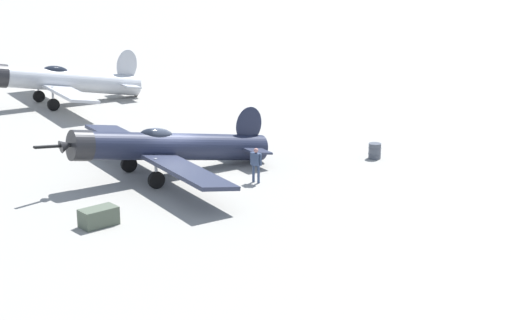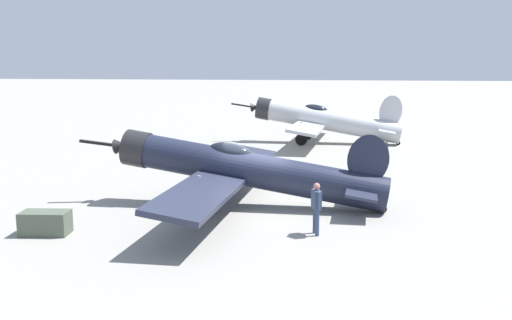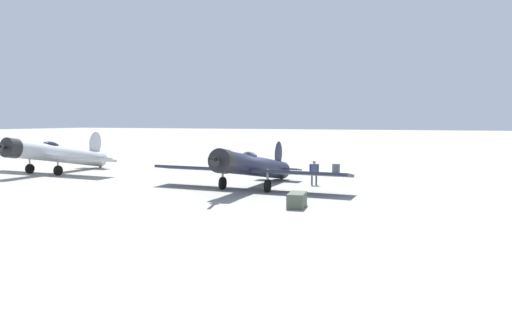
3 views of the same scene
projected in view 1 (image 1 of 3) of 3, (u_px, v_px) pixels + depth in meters
ground_plane at (176, 174)px, 40.46m from camera, size 400.00×400.00×0.00m
airplane_foreground at (165, 147)px, 39.80m from camera, size 12.01×13.12×2.97m
airplane_mid_apron at (63, 81)px, 55.88m from camera, size 11.99×12.70×3.47m
ground_crew_mechanic at (256, 162)px, 38.88m from camera, size 0.37×0.62×1.67m
equipment_crate at (99, 217)px, 33.42m from camera, size 1.59×1.02×0.74m
fuel_drum at (375, 151)px, 43.12m from camera, size 0.67×0.67×0.80m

